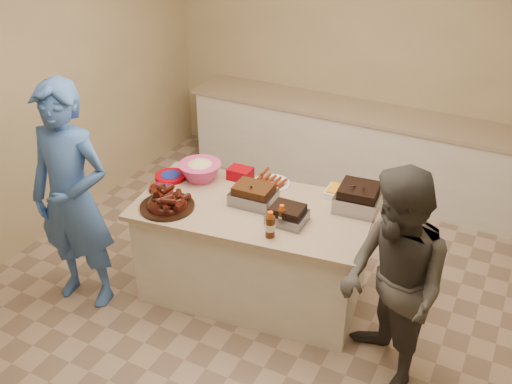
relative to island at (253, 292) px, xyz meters
The scene contains 20 objects.
room 0.12m from the island, 47.03° to the right, with size 4.50×5.00×2.70m, color tan, non-canonical shape.
back_counter 2.16m from the island, 87.74° to the left, with size 3.60×0.64×0.90m, color silver, non-canonical shape.
island is the anchor object (origin of this frame).
rib_platter 1.06m from the island, 151.05° to the right, with size 0.42×0.42×0.17m, color #390D07, non-canonical shape.
pulled_pork_tray 0.84m from the island, 112.85° to the left, with size 0.33×0.25×0.10m, color #47230F.
brisket_tray 0.91m from the island, 13.33° to the right, with size 0.27×0.23×0.08m, color black.
roasting_pan 1.16m from the island, 25.62° to the left, with size 0.32×0.32×0.13m, color gray.
coleslaw_bowl 1.04m from the island, 162.58° to the left, with size 0.35×0.35×0.24m, color #CF3A7B, non-canonical shape.
sausage_plate 0.92m from the island, 93.81° to the left, with size 0.30×0.30×0.05m, color silver.
mac_cheese_dish 1.11m from the island, 38.75° to the left, with size 0.26×0.19×0.07m, color #FFA117.
bbq_bottle_a 0.94m from the island, 45.78° to the right, with size 0.07×0.07×0.20m, color #3D1E0A.
bbq_bottle_b 0.91m from the island, 25.29° to the right, with size 0.06×0.06×0.18m, color #3D1E0A.
mustard_bottle 0.87m from the island, 120.14° to the left, with size 0.05×0.05×0.13m, color #EE9F00.
sauce_bowl 0.89m from the island, 88.11° to the left, with size 0.13×0.04×0.13m, color silver.
plate_stack_large 1.17m from the island, behind, with size 0.26×0.26×0.03m, color #87000A.
plate_stack_small 1.14m from the island, behind, with size 0.19×0.19×0.03m, color #87000A.
plastic_cup 1.12m from the island, 163.04° to the left, with size 0.09×0.08×0.09m, color #824F0D.
basket_stack 0.95m from the island, 131.07° to the left, with size 0.19×0.14×0.10m, color #87000A.
guest_blue 1.36m from the island, 151.69° to the right, with size 0.67×1.84×0.44m, color #3B65B9.
guest_gray 1.25m from the island, 17.47° to the right, with size 0.78×1.60×0.61m, color #44413D.
Camera 1 is at (1.63, -3.17, 3.12)m, focal length 40.00 mm.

